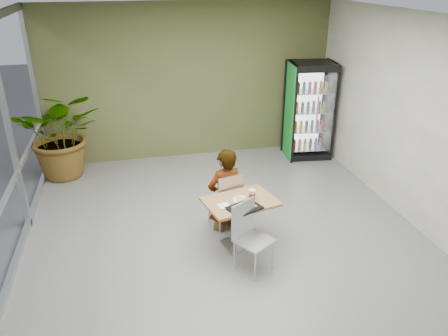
{
  "coord_description": "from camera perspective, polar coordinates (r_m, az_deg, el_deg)",
  "views": [
    {
      "loc": [
        -1.29,
        -5.36,
        3.74
      ],
      "look_at": [
        0.05,
        0.48,
        1.0
      ],
      "focal_mm": 35.0,
      "sensor_mm": 36.0,
      "label": 1
    }
  ],
  "objects": [
    {
      "name": "ground",
      "position": [
        6.66,
        0.55,
        -9.59
      ],
      "size": [
        7.0,
        7.0,
        0.0
      ],
      "primitive_type": "plane",
      "color": "gray",
      "rests_on": "ground"
    },
    {
      "name": "room_envelope",
      "position": [
        5.91,
        0.61,
        3.34
      ],
      "size": [
        6.0,
        7.0,
        3.2
      ],
      "primitive_type": null,
      "color": "silver",
      "rests_on": "ground"
    },
    {
      "name": "dining_table",
      "position": [
        6.31,
        2.12,
        -5.96
      ],
      "size": [
        1.12,
        0.9,
        0.75
      ],
      "rotation": [
        0.0,
        0.0,
        0.23
      ],
      "color": "#A17945",
      "rests_on": "ground"
    },
    {
      "name": "chair_far",
      "position": [
        6.7,
        0.47,
        -3.77
      ],
      "size": [
        0.52,
        0.53,
        0.95
      ],
      "rotation": [
        0.0,
        0.0,
        3.43
      ],
      "color": "#B4B7B9",
      "rests_on": "ground"
    },
    {
      "name": "chair_near",
      "position": [
        5.87,
        3.22,
        -8.19
      ],
      "size": [
        0.59,
        0.6,
        0.97
      ],
      "rotation": [
        0.0,
        0.0,
        0.57
      ],
      "color": "#B4B7B9",
      "rests_on": "ground"
    },
    {
      "name": "seated_woman",
      "position": [
        6.76,
        0.14,
        -3.96
      ],
      "size": [
        0.68,
        0.54,
        1.63
      ],
      "primitive_type": "imported",
      "rotation": [
        0.0,
        0.0,
        3.43
      ],
      "color": "black",
      "rests_on": "ground"
    },
    {
      "name": "pizza_plate",
      "position": [
        6.21,
        2.24,
        -4.07
      ],
      "size": [
        0.33,
        0.26,
        0.03
      ],
      "color": "white",
      "rests_on": "dining_table"
    },
    {
      "name": "soda_cup",
      "position": [
        6.19,
        3.69,
        -3.56
      ],
      "size": [
        0.09,
        0.09,
        0.17
      ],
      "color": "white",
      "rests_on": "dining_table"
    },
    {
      "name": "napkin_stack",
      "position": [
        6.04,
        0.0,
        -5.01
      ],
      "size": [
        0.19,
        0.19,
        0.02
      ],
      "primitive_type": "cube",
      "rotation": [
        0.0,
        0.0,
        0.23
      ],
      "color": "white",
      "rests_on": "dining_table"
    },
    {
      "name": "cafeteria_tray",
      "position": [
        6.0,
        2.68,
        -5.23
      ],
      "size": [
        0.53,
        0.47,
        0.03
      ],
      "primitive_type": "cube",
      "rotation": [
        0.0,
        0.0,
        0.41
      ],
      "color": "black",
      "rests_on": "dining_table"
    },
    {
      "name": "beverage_fridge",
      "position": [
        9.46,
        11.09,
        7.37
      ],
      "size": [
        1.0,
        0.81,
        2.03
      ],
      "rotation": [
        0.0,
        0.0,
        -0.12
      ],
      "color": "black",
      "rests_on": "ground"
    },
    {
      "name": "potted_plant",
      "position": [
        8.93,
        -20.38,
        4.23
      ],
      "size": [
        1.61,
        1.41,
        1.74
      ],
      "primitive_type": "imported",
      "rotation": [
        0.0,
        0.0,
        -0.04
      ],
      "color": "#376B2B",
      "rests_on": "ground"
    }
  ]
}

